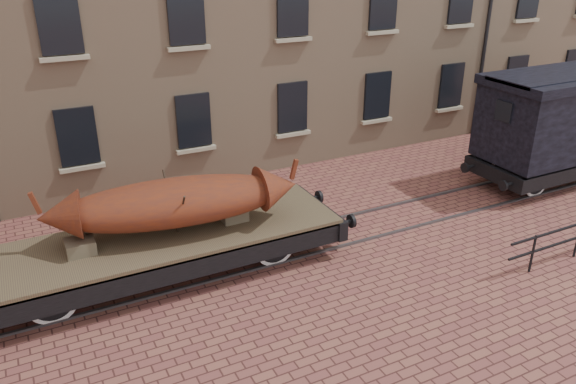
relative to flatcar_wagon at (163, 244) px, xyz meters
name	(u,v)px	position (x,y,z in m)	size (l,w,h in m)	color
ground	(342,232)	(4.97, 0.00, -0.89)	(90.00, 90.00, 0.00)	brown
rail_track	(342,231)	(4.97, 0.00, -0.86)	(30.00, 1.52, 0.06)	#59595E
flatcar_wagon	(163,244)	(0.00, 0.00, 0.00)	(9.49, 2.57, 1.43)	brown
iron_boat	(175,202)	(0.38, 0.00, 1.00)	(5.99, 2.32, 1.46)	maroon
goods_van	(571,113)	(13.56, 0.00, 1.39)	(7.05, 2.57, 3.65)	black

